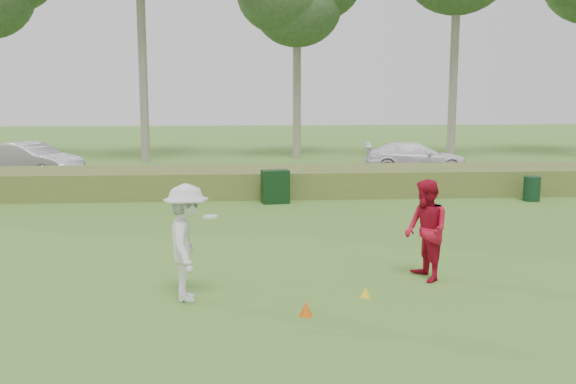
{
  "coord_description": "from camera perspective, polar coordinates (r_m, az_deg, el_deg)",
  "views": [
    {
      "loc": [
        -1.08,
        -10.61,
        3.58
      ],
      "look_at": [
        0.0,
        4.0,
        1.3
      ],
      "focal_mm": 40.0,
      "sensor_mm": 36.0,
      "label": 1
    }
  ],
  "objects": [
    {
      "name": "player_red",
      "position": [
        12.54,
        12.18,
        -3.35
      ],
      "size": [
        0.89,
        1.06,
        1.95
      ],
      "primitive_type": "imported",
      "rotation": [
        0.0,
        0.0,
        -1.4
      ],
      "color": "#B00F28",
      "rests_on": "ground"
    },
    {
      "name": "park_road",
      "position": [
        27.85,
        -1.97,
        1.52
      ],
      "size": [
        80.0,
        6.0,
        0.06
      ],
      "primitive_type": "cube",
      "color": "#2D2D2D",
      "rests_on": "ground"
    },
    {
      "name": "utility_cabinet",
      "position": [
        20.88,
        -1.14,
        0.48
      ],
      "size": [
        0.95,
        0.68,
        1.08
      ],
      "primitive_type": "cube",
      "rotation": [
        0.0,
        0.0,
        0.17
      ],
      "color": "black",
      "rests_on": "ground"
    },
    {
      "name": "reed_strip",
      "position": [
        22.85,
        -1.48,
        0.97
      ],
      "size": [
        80.0,
        3.0,
        0.9
      ],
      "primitive_type": "cube",
      "color": "#526327",
      "rests_on": "ground"
    },
    {
      "name": "car_mid",
      "position": [
        28.37,
        -22.03,
        2.6
      ],
      "size": [
        4.81,
        3.33,
        1.5
      ],
      "primitive_type": "imported",
      "rotation": [
        0.0,
        0.0,
        1.15
      ],
      "color": "silver",
      "rests_on": "park_road"
    },
    {
      "name": "trash_bin",
      "position": [
        22.8,
        20.85,
        0.28
      ],
      "size": [
        0.69,
        0.69,
        0.83
      ],
      "primitive_type": "cylinder",
      "rotation": [
        0.0,
        0.0,
        0.31
      ],
      "color": "black",
      "rests_on": "ground"
    },
    {
      "name": "cone_orange",
      "position": [
        10.53,
        1.6,
        -10.32
      ],
      "size": [
        0.22,
        0.22,
        0.25
      ],
      "primitive_type": "cone",
      "color": "#E2590B",
      "rests_on": "ground"
    },
    {
      "name": "player_white",
      "position": [
        11.2,
        -8.98,
        -4.47
      ],
      "size": [
        0.95,
        1.36,
        2.04
      ],
      "rotation": [
        0.0,
        0.0,
        1.63
      ],
      "color": "silver",
      "rests_on": "ground"
    },
    {
      "name": "ground",
      "position": [
        11.25,
        1.52,
        -9.72
      ],
      "size": [
        120.0,
        120.0,
        0.0
      ],
      "primitive_type": "plane",
      "color": "#417527",
      "rests_on": "ground"
    },
    {
      "name": "cone_yellow",
      "position": [
        11.53,
        6.92,
        -8.8
      ],
      "size": [
        0.18,
        0.18,
        0.19
      ],
      "primitive_type": "cone",
      "color": "yellow",
      "rests_on": "ground"
    },
    {
      "name": "car_right",
      "position": [
        29.07,
        11.29,
        3.03
      ],
      "size": [
        4.8,
        2.58,
        1.32
      ],
      "primitive_type": "imported",
      "rotation": [
        0.0,
        0.0,
        1.4
      ],
      "color": "white",
      "rests_on": "park_road"
    }
  ]
}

